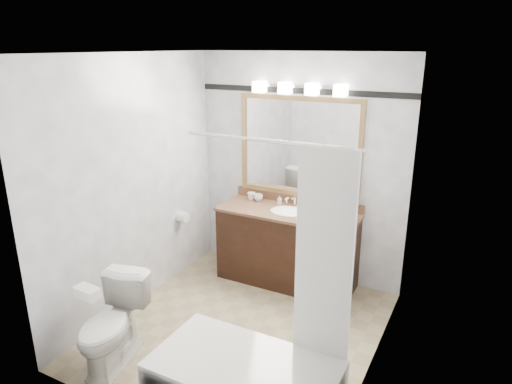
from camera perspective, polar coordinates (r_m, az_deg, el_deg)
room at (r=3.94m, az=-1.86°, el=-1.50°), size 2.42×2.62×2.52m
vanity at (r=5.09m, az=3.90°, el=-6.70°), size 1.53×0.58×0.97m
mirror at (r=4.99m, az=5.39°, el=5.58°), size 1.40×0.04×1.10m
vanity_light_bar at (r=4.84m, az=5.36°, el=12.80°), size 1.02×0.14×0.12m
accent_stripe at (r=4.90m, az=5.65°, el=12.47°), size 2.40×0.01×0.06m
bathtub at (r=3.50m, az=-0.95°, el=-22.66°), size 1.30×0.75×1.96m
tp_roll at (r=5.24m, az=-9.12°, el=-3.09°), size 0.11×0.12×0.12m
toilet at (r=4.08m, az=-17.61°, el=-15.54°), size 0.56×0.79×0.73m
tissue_box at (r=3.76m, az=-20.36°, el=-11.68°), size 0.21×0.12×0.08m
coffee_maker at (r=4.70m, az=11.42°, el=-1.55°), size 0.17×0.22×0.33m
cup_left at (r=5.23m, az=0.30°, el=-0.68°), size 0.13×0.13×0.08m
cup_right at (r=5.28m, az=-0.59°, el=-0.51°), size 0.11×0.11×0.08m
soap_bottle_a at (r=5.12m, az=2.96°, el=-1.02°), size 0.06×0.06×0.10m
soap_bottle_b at (r=5.00m, az=7.51°, el=-1.71°), size 0.09×0.09×0.09m
soap_bar at (r=5.00m, az=5.37°, el=-2.00°), size 0.08×0.07×0.02m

